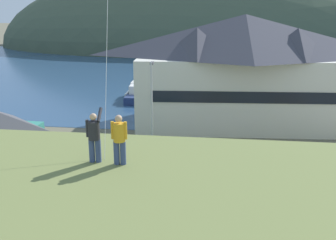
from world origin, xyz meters
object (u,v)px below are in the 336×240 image
object	(u,v)px
parked_car_front_row_end	(150,163)
moored_boat_outer_mooring	(187,93)
wharf_dock	(163,96)
harbor_lodge	(243,68)
storage_shed_waterside	(196,97)
parked_car_corner_spot	(232,170)
moored_boat_wharfside	(137,95)
person_kite_flyer	(94,136)
moored_boat_inner_slip	(139,91)
parking_light_pole	(152,105)
parked_car_lone_by_shed	(137,211)
parked_car_back_row_left	(301,226)
person_companion	(119,138)
parked_car_mid_row_far	(62,163)

from	to	relation	value
parked_car_front_row_end	moored_boat_outer_mooring	bearing A→B (deg)	88.59
wharf_dock	harbor_lodge	bearing A→B (deg)	-48.34
storage_shed_waterside	moored_boat_outer_mooring	world-z (taller)	storage_shed_waterside
harbor_lodge	parked_car_front_row_end	bearing A→B (deg)	-116.83
parked_car_front_row_end	parked_car_corner_spot	bearing A→B (deg)	-3.40
moored_boat_wharfside	person_kite_flyer	world-z (taller)	person_kite_flyer
moored_boat_outer_mooring	moored_boat_inner_slip	distance (m)	6.99
moored_boat_outer_mooring	parked_car_corner_spot	world-z (taller)	moored_boat_outer_mooring
wharf_dock	parking_light_pole	world-z (taller)	parking_light_pole
moored_boat_outer_mooring	parked_car_corner_spot	bearing A→B (deg)	-78.74
moored_boat_outer_mooring	moored_boat_inner_slip	size ratio (longest dim) A/B	0.69
moored_boat_outer_mooring	parked_car_lone_by_shed	xyz separation A→B (m)	(-0.16, -33.56, 0.34)
wharf_dock	parked_car_back_row_left	size ratio (longest dim) A/B	2.55
storage_shed_waterside	moored_boat_inner_slip	bearing A→B (deg)	128.90
parking_light_pole	person_kite_flyer	distance (m)	18.17
parked_car_back_row_left	parking_light_pole	bearing A→B (deg)	131.27
person_companion	parked_car_back_row_left	bearing A→B (deg)	40.74
harbor_lodge	parked_car_corner_spot	world-z (taller)	harbor_lodge
harbor_lodge	parked_car_back_row_left	xyz separation A→B (m)	(2.00, -22.08, -5.08)
storage_shed_waterside	person_kite_flyer	bearing A→B (deg)	-93.37
parked_car_mid_row_far	parked_car_lone_by_shed	distance (m)	9.41
wharf_dock	storage_shed_waterside	bearing A→B (deg)	-61.29
harbor_lodge	moored_boat_inner_slip	bearing A→B (deg)	136.78
storage_shed_waterside	parked_car_back_row_left	world-z (taller)	storage_shed_waterside
storage_shed_waterside	parked_car_mid_row_far	size ratio (longest dim) A/B	1.55
harbor_lodge	storage_shed_waterside	xyz separation A→B (m)	(-4.94, 2.02, -3.72)
storage_shed_waterside	parking_light_pole	xyz separation A→B (m)	(-2.87, -12.92, 2.19)
wharf_dock	person_companion	distance (m)	40.94
person_kite_flyer	person_companion	size ratio (longest dim) A/B	1.07
storage_shed_waterside	person_companion	xyz separation A→B (m)	(-0.91, -30.86, 5.48)
harbor_lodge	wharf_dock	xyz separation A→B (m)	(-9.96, 11.19, -5.79)
storage_shed_waterside	moored_boat_wharfside	world-z (taller)	storage_shed_waterside
person_kite_flyer	person_companion	bearing A→B (deg)	-6.62
moored_boat_outer_mooring	person_companion	world-z (taller)	person_companion
parked_car_mid_row_far	parked_car_front_row_end	xyz separation A→B (m)	(6.53, 0.68, 0.00)
moored_boat_wharfside	moored_boat_inner_slip	distance (m)	2.77
moored_boat_wharfside	person_companion	xyz separation A→B (m)	(7.64, -38.93, 7.19)
wharf_dock	moored_boat_inner_slip	size ratio (longest dim) A/B	1.27
person_kite_flyer	parked_car_back_row_left	bearing A→B (deg)	37.25
harbor_lodge	wharf_dock	size ratio (longest dim) A/B	2.18
storage_shed_waterside	parked_car_lone_by_shed	distance (m)	23.69
wharf_dock	parked_car_lone_by_shed	distance (m)	32.89
parked_car_front_row_end	storage_shed_waterside	bearing A→B (deg)	81.61
moored_boat_outer_mooring	parking_light_pole	distance (m)	23.26
harbor_lodge	person_kite_flyer	bearing A→B (deg)	-103.21
parked_car_mid_row_far	person_companion	xyz separation A→B (m)	(8.07, -13.56, 6.84)
parked_car_mid_row_far	parked_car_front_row_end	bearing A→B (deg)	5.91
moored_boat_outer_mooring	parked_car_mid_row_far	size ratio (longest dim) A/B	1.37
harbor_lodge	parked_car_front_row_end	xyz separation A→B (m)	(-7.39, -14.61, -5.08)
moored_boat_inner_slip	person_kite_flyer	world-z (taller)	person_kite_flyer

